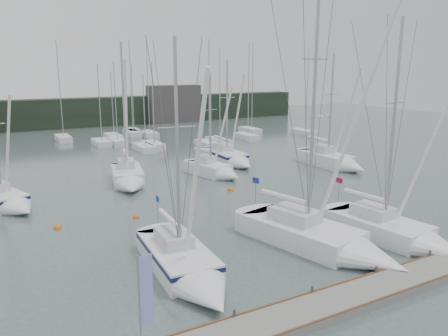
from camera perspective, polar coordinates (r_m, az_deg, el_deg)
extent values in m
plane|color=#495957|center=(24.64, 8.85, -11.47)|extent=(160.00, 160.00, 0.00)
cube|color=slate|center=(21.26, 17.40, -15.50)|extent=(24.00, 2.00, 0.40)
cube|color=black|center=(81.19, -18.98, 6.83)|extent=(90.00, 4.00, 5.00)
cube|color=#43403E|center=(84.20, -6.54, 8.32)|extent=(10.00, 3.00, 7.00)
cube|color=silver|center=(57.20, -2.14, 3.07)|extent=(1.80, 4.50, 0.90)
cylinder|color=#999BA1|center=(55.99, -1.96, 9.92)|extent=(0.12, 0.12, 12.79)
cube|color=silver|center=(70.33, 3.42, 4.91)|extent=(1.80, 4.50, 0.90)
cylinder|color=#999BA1|center=(69.29, 3.72, 10.59)|extent=(0.12, 0.12, 13.09)
cube|color=silver|center=(57.13, -9.22, 2.90)|extent=(1.80, 4.50, 0.90)
cylinder|color=#999BA1|center=(55.98, -9.25, 8.37)|extent=(0.12, 0.12, 10.08)
cube|color=silver|center=(68.38, -11.90, 4.42)|extent=(1.80, 4.50, 0.90)
cylinder|color=#999BA1|center=(67.25, -12.06, 10.37)|extent=(0.12, 0.12, 13.32)
cube|color=silver|center=(69.29, 10.32, 4.60)|extent=(1.80, 4.50, 0.90)
cylinder|color=#999BA1|center=(68.29, 10.81, 10.02)|extent=(0.12, 0.12, 12.29)
cube|color=silver|center=(70.24, -11.76, 4.65)|extent=(1.80, 4.50, 0.90)
cylinder|color=#999BA1|center=(69.21, -11.85, 9.06)|extent=(0.12, 0.12, 10.00)
cube|color=silver|center=(65.35, -14.26, 3.92)|extent=(1.80, 4.50, 0.90)
cylinder|color=#999BA1|center=(64.32, -14.38, 8.16)|extent=(0.12, 0.12, 8.86)
cube|color=silver|center=(59.65, -0.76, 3.49)|extent=(1.80, 4.50, 0.90)
cylinder|color=#999BA1|center=(58.50, -0.54, 9.60)|extent=(0.12, 0.12, 11.87)
cube|color=silver|center=(60.56, -15.74, 3.15)|extent=(1.80, 4.50, 0.90)
cylinder|color=#999BA1|center=(59.44, -15.94, 8.16)|extent=(0.12, 0.12, 9.80)
cube|color=silver|center=(67.16, -9.82, 4.36)|extent=(1.80, 4.50, 0.90)
cylinder|color=#999BA1|center=(66.03, -9.91, 10.32)|extent=(0.12, 0.12, 13.10)
cube|color=silver|center=(63.87, 2.91, 4.10)|extent=(1.80, 4.50, 0.90)
cylinder|color=#999BA1|center=(62.76, 3.22, 10.22)|extent=(0.12, 0.12, 12.79)
cube|color=silver|center=(60.91, -13.84, 3.31)|extent=(1.80, 4.50, 0.90)
cylinder|color=#999BA1|center=(59.79, -13.99, 8.48)|extent=(0.12, 0.12, 10.17)
cube|color=silver|center=(55.49, -10.35, 2.56)|extent=(1.80, 4.50, 0.90)
cylinder|color=#999BA1|center=(54.38, -10.38, 7.45)|extent=(0.12, 0.12, 8.67)
cube|color=silver|center=(66.09, -20.25, 3.61)|extent=(1.80, 4.50, 0.90)
cylinder|color=#999BA1|center=(64.93, -20.67, 9.63)|extent=(0.12, 0.12, 13.04)
cube|color=silver|center=(23.31, -6.13, -11.73)|extent=(3.07, 6.24, 1.40)
cone|color=silver|center=(19.69, -1.76, -16.57)|extent=(2.86, 2.77, 2.70)
cube|color=silver|center=(23.32, -6.58, -9.00)|extent=(1.63, 2.52, 0.65)
cylinder|color=#999BA1|center=(21.13, -6.13, 2.53)|extent=(0.17, 0.17, 10.42)
cylinder|color=white|center=(23.69, -7.22, -6.49)|extent=(0.44, 2.98, 0.26)
cube|color=#10143D|center=(23.12, -6.16, -10.68)|extent=(3.09, 6.26, 0.23)
cube|color=navy|center=(25.36, -8.68, -4.01)|extent=(0.05, 0.50, 0.34)
cube|color=silver|center=(26.59, 10.00, -8.57)|extent=(4.86, 7.63, 1.54)
cone|color=silver|center=(24.14, 19.70, -11.45)|extent=(3.90, 3.72, 3.28)
cube|color=silver|center=(26.49, 9.21, -6.02)|extent=(2.42, 3.17, 0.72)
cylinder|color=#999BA1|center=(24.50, 11.74, 10.12)|extent=(0.18, 0.18, 15.59)
cylinder|color=white|center=(26.75, 7.77, -3.72)|extent=(1.10, 3.42, 0.29)
cube|color=navy|center=(28.07, 4.17, -1.64)|extent=(0.15, 0.54, 0.37)
cube|color=silver|center=(28.78, 19.49, -7.52)|extent=(3.59, 6.30, 1.43)
cone|color=silver|center=(26.82, 27.10, -9.74)|extent=(3.15, 2.90, 2.85)
cube|color=silver|center=(28.70, 18.87, -5.32)|extent=(1.86, 2.57, 0.67)
cylinder|color=#999BA1|center=(27.05, 21.28, 5.45)|extent=(0.17, 0.17, 11.74)
cylinder|color=white|center=(28.85, 17.83, -3.37)|extent=(0.63, 2.93, 0.27)
cube|color=maroon|center=(29.87, 14.84, -1.59)|extent=(0.08, 0.51, 0.34)
cube|color=silver|center=(37.03, -27.14, -3.74)|extent=(3.86, 5.50, 1.36)
cone|color=silver|center=(33.83, -24.82, -4.99)|extent=(2.88, 2.80, 2.27)
cube|color=#10143D|center=(36.91, -27.21, -3.06)|extent=(3.89, 5.52, 0.23)
cube|color=silver|center=(40.68, -12.54, -1.12)|extent=(3.69, 5.96, 1.55)
cone|color=silver|center=(36.85, -12.05, -2.55)|extent=(3.03, 2.86, 2.59)
cube|color=silver|center=(40.93, -12.67, 0.60)|extent=(1.86, 2.46, 0.72)
cylinder|color=#999BA1|center=(39.27, -12.94, 7.69)|extent=(0.19, 0.19, 11.03)
cylinder|color=white|center=(41.32, -12.80, 2.02)|extent=(0.85, 2.71, 0.29)
cube|color=silver|center=(42.39, -2.02, -0.30)|extent=(3.27, 4.91, 1.43)
cone|color=silver|center=(40.05, 0.95, -1.08)|extent=(2.68, 2.41, 2.29)
cube|color=silver|center=(42.52, -2.45, 1.19)|extent=(1.64, 2.04, 0.67)
cylinder|color=#999BA1|center=(41.29, -1.78, 6.42)|extent=(0.17, 0.17, 8.61)
cylinder|color=white|center=(42.68, -2.82, 2.41)|extent=(0.77, 2.20, 0.27)
cube|color=silver|center=(48.23, 0.16, 1.36)|extent=(2.84, 5.98, 1.53)
cone|color=silver|center=(44.61, 2.63, 0.40)|extent=(2.73, 2.61, 2.65)
cube|color=silver|center=(48.46, -0.11, 2.77)|extent=(1.53, 2.40, 0.71)
cylinder|color=#999BA1|center=(47.05, 0.40, 8.00)|extent=(0.18, 0.18, 9.73)
cylinder|color=white|center=(48.90, -0.47, 3.95)|extent=(0.38, 2.89, 0.29)
cube|color=#10143D|center=(48.13, 0.16, 1.96)|extent=(2.86, 6.00, 0.25)
cube|color=silver|center=(47.86, 13.08, 0.97)|extent=(2.75, 6.03, 1.63)
cone|color=silver|center=(44.86, 16.74, -0.03)|extent=(2.74, 2.59, 2.72)
cube|color=silver|center=(48.03, 12.72, 2.49)|extent=(1.51, 2.41, 0.76)
cylinder|color=#999BA1|center=(46.71, 13.81, 8.05)|extent=(0.20, 0.20, 10.30)
cylinder|color=white|center=(48.36, 12.26, 3.76)|extent=(0.32, 2.94, 0.31)
sphere|color=#D36112|center=(31.05, -11.41, -6.36)|extent=(0.48, 0.48, 0.48)
sphere|color=#D36112|center=(36.99, 0.84, -2.95)|extent=(0.56, 0.56, 0.56)
sphere|color=#D36112|center=(30.44, -20.91, -7.37)|extent=(0.53, 0.53, 0.53)
cylinder|color=#999BA1|center=(15.56, -10.96, -17.49)|extent=(0.07, 0.07, 3.78)
cube|color=#2135CF|center=(15.42, -10.10, -15.44)|extent=(0.50, 0.14, 2.52)
ellipsoid|color=white|center=(26.73, 12.47, 6.56)|extent=(0.41, 0.54, 0.22)
cube|color=gray|center=(26.64, 11.84, 6.61)|extent=(0.51, 0.33, 0.12)
cube|color=gray|center=(26.83, 13.09, 6.59)|extent=(0.51, 0.33, 0.12)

